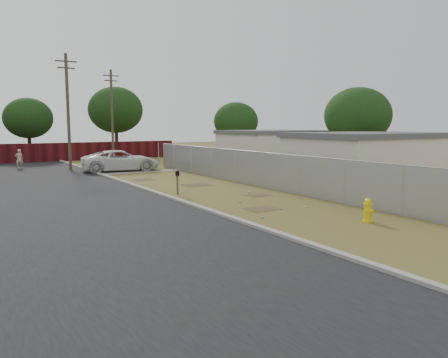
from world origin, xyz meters
TOP-DOWN VIEW (x-y plane):
  - ground at (0.00, 0.00)m, footprint 120.00×120.00m
  - street at (-6.76, 8.05)m, footprint 15.10×60.00m
  - chainlink_fence at (3.12, 1.03)m, footprint 0.10×27.06m
  - privacy_fence at (-6.00, 25.00)m, footprint 30.00×0.12m
  - utility_poles at (-3.67, 20.67)m, footprint 12.60×8.24m
  - houses at (9.70, 3.13)m, footprint 9.30×17.24m
  - horizon_trees at (0.84, 23.56)m, footprint 33.32×31.94m
  - fire_hydrant at (1.04, -9.05)m, footprint 0.43×0.44m
  - mailbox at (-2.10, 0.48)m, footprint 0.36×0.53m
  - pickup_truck at (-0.90, 12.93)m, footprint 6.13×3.40m
  - pedestrian at (-7.30, 19.15)m, footprint 0.59×0.40m
  - scattered_litter at (-0.08, -4.14)m, footprint 3.27×5.48m

SIDE VIEW (x-z plane):
  - ground at x=0.00m, z-range 0.00..0.00m
  - street at x=-6.76m, z-range -0.04..0.08m
  - scattered_litter at x=-0.08m, z-range 0.01..0.08m
  - fire_hydrant at x=1.04m, z-range -0.03..0.90m
  - pedestrian at x=-7.30m, z-range 0.00..1.59m
  - chainlink_fence at x=3.12m, z-range -0.21..1.81m
  - pickup_truck at x=-0.90m, z-range 0.00..1.62m
  - privacy_fence at x=-6.00m, z-range 0.00..1.80m
  - mailbox at x=-2.10m, z-range 0.36..1.61m
  - houses at x=9.70m, z-range 0.01..3.11m
  - horizon_trees at x=0.84m, z-range 0.74..8.52m
  - utility_poles at x=-3.67m, z-range 0.19..9.19m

